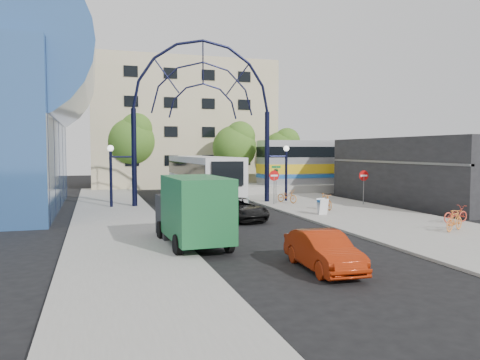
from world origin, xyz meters
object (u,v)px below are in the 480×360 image
object	(u,v)px
green_truck	(192,211)
bike_far_a	(455,214)
tree_north_a	(236,145)
tree_north_b	(132,139)
gateway_arch	(203,89)
stop_sign	(274,179)
do_not_enter_sign	(364,179)
black_suv	(238,209)
bike_far_b	(454,220)
red_sedan	(323,251)
bike_near_b	(325,202)
sandwich_board	(322,205)
train_car	(376,162)
city_bus	(202,179)
tree_north_c	(283,148)
bike_near_a	(287,196)
street_name_sign	(276,176)

from	to	relation	value
green_truck	bike_far_a	distance (m)	14.95
tree_north_a	tree_north_b	distance (m)	10.79
gateway_arch	tree_north_a	xyz separation A→B (m)	(6.12, 11.93, -3.95)
stop_sign	do_not_enter_sign	xyz separation A→B (m)	(6.20, -2.00, -0.02)
black_suv	bike_far_a	xyz separation A→B (m)	(10.84, -5.14, -0.06)
stop_sign	bike_far_a	bearing A→B (deg)	-60.25
bike_far_b	black_suv	bearing A→B (deg)	25.27
bike_far_b	do_not_enter_sign	bearing A→B (deg)	-34.88
green_truck	red_sedan	distance (m)	6.39
bike_near_b	sandwich_board	bearing A→B (deg)	-122.71
train_car	tree_north_b	xyz separation A→B (m)	(-23.88, 7.93, 2.37)
stop_sign	tree_north_b	distance (m)	20.18
gateway_arch	city_bus	bearing A→B (deg)	80.23
tree_north_b	bike_near_b	bearing A→B (deg)	-63.75
green_truck	bike_near_b	size ratio (longest dim) A/B	3.34
tree_north_b	tree_north_c	xyz separation A→B (m)	(16.00, -2.00, -0.99)
bike_far_b	bike_near_a	bearing A→B (deg)	-13.10
gateway_arch	tree_north_b	world-z (taller)	gateway_arch
black_suv	tree_north_a	bearing A→B (deg)	63.38
stop_sign	bike_near_a	size ratio (longest dim) A/B	1.32
black_suv	stop_sign	bearing A→B (deg)	42.04
gateway_arch	tree_north_c	bearing A→B (deg)	48.96
tree_north_b	bike_near_a	size ratio (longest dim) A/B	4.22
tree_north_a	tree_north_b	size ratio (longest dim) A/B	0.88
street_name_sign	bike_near_b	size ratio (longest dim) A/B	1.56
green_truck	bike_far_a	xyz separation A→B (m)	(14.87, 1.24, -0.90)
bike_far_a	bike_far_b	world-z (taller)	bike_far_b
bike_near_a	gateway_arch	bearing A→B (deg)	142.86
street_name_sign	train_car	world-z (taller)	train_car
train_car	tree_north_a	world-z (taller)	tree_north_a
stop_sign	city_bus	size ratio (longest dim) A/B	0.19
tree_north_b	gateway_arch	bearing A→B (deg)	-76.32
train_car	do_not_enter_sign	bearing A→B (deg)	-126.87
bike_near_b	stop_sign	bearing A→B (deg)	116.76
tree_north_c	bike_near_a	xyz separation A→B (m)	(-5.99, -15.23, -3.66)
do_not_enter_sign	street_name_sign	bearing A→B (deg)	155.84
train_car	green_truck	distance (m)	32.60
train_car	bike_far_a	xyz separation A→B (m)	(-8.91, -21.00, -2.32)
sandwich_board	tree_north_a	distance (m)	20.33
do_not_enter_sign	bike_near_b	bearing A→B (deg)	-155.11
bike_near_b	bike_far_b	size ratio (longest dim) A/B	1.04
gateway_arch	city_bus	world-z (taller)	gateway_arch
train_car	bike_near_b	distance (m)	19.25
do_not_enter_sign	bike_near_a	bearing A→B (deg)	151.03
bike_far_a	bike_far_b	xyz separation A→B (m)	(-2.03, -2.17, 0.05)
stop_sign	green_truck	xyz separation A→B (m)	(-8.59, -12.24, -0.51)
do_not_enter_sign	tree_north_b	size ratio (longest dim) A/B	0.31
green_truck	red_sedan	bearing A→B (deg)	-59.63
bike_far_a	bike_far_b	bearing A→B (deg)	128.31
stop_sign	green_truck	distance (m)	14.96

